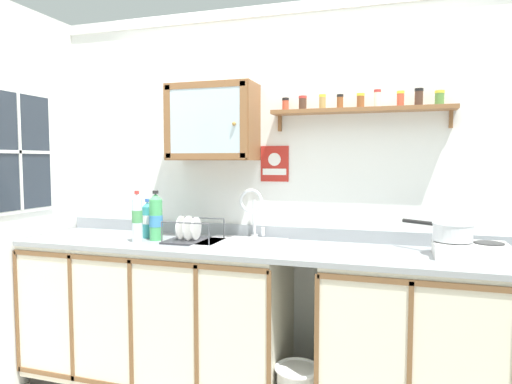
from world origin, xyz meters
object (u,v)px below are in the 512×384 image
(saucepan, at_px, (452,231))
(dish_rack, at_px, (192,236))
(sink, at_px, (242,248))
(bottle_water_clear_1, at_px, (137,218))
(hot_plate_stove, at_px, (471,250))
(bottle_soda_green_0, at_px, (156,218))
(wall_cabinet, at_px, (212,122))
(warning_sign, at_px, (275,164))
(bottle_detergent_teal_2, at_px, (148,220))

(saucepan, relative_size, dish_rack, 1.06)
(sink, height_order, saucepan, sink)
(bottle_water_clear_1, xyz_separation_m, dish_rack, (0.32, 0.11, -0.12))
(hot_plate_stove, relative_size, bottle_water_clear_1, 1.14)
(bottle_soda_green_0, height_order, wall_cabinet, wall_cabinet)
(sink, height_order, wall_cabinet, wall_cabinet)
(saucepan, xyz_separation_m, bottle_water_clear_1, (-1.81, -0.16, 0.02))
(saucepan, height_order, dish_rack, saucepan)
(wall_cabinet, distance_m, warning_sign, 0.48)
(bottle_soda_green_0, relative_size, bottle_detergent_teal_2, 1.24)
(bottle_detergent_teal_2, bearing_deg, bottle_soda_green_0, -32.79)
(sink, relative_size, wall_cabinet, 0.86)
(saucepan, bearing_deg, bottle_soda_green_0, -178.04)
(sink, distance_m, hot_plate_stove, 1.27)
(sink, distance_m, dish_rack, 0.32)
(bottle_water_clear_1, distance_m, warning_sign, 0.93)
(saucepan, bearing_deg, sink, -179.59)
(bottle_water_clear_1, bearing_deg, sink, 13.33)
(dish_rack, height_order, wall_cabinet, wall_cabinet)
(bottle_soda_green_0, xyz_separation_m, dish_rack, (0.25, 0.01, -0.11))
(hot_plate_stove, xyz_separation_m, dish_rack, (-1.59, -0.03, -0.00))
(sink, bearing_deg, warning_sign, 62.28)
(saucepan, xyz_separation_m, wall_cabinet, (-1.42, 0.12, 0.62))
(sink, distance_m, bottle_detergent_teal_2, 0.68)
(bottle_detergent_teal_2, bearing_deg, hot_plate_stove, -0.74)
(bottle_soda_green_0, distance_m, dish_rack, 0.27)
(warning_sign, bearing_deg, saucepan, -13.34)
(bottle_water_clear_1, bearing_deg, saucepan, 5.01)
(saucepan, relative_size, bottle_detergent_teal_2, 1.40)
(hot_plate_stove, xyz_separation_m, wall_cabinet, (-1.52, 0.14, 0.71))
(bottle_detergent_teal_2, xyz_separation_m, warning_sign, (0.79, 0.24, 0.36))
(sink, xyz_separation_m, bottle_soda_green_0, (-0.56, -0.05, 0.17))
(hot_plate_stove, relative_size, bottle_detergent_teal_2, 1.43)
(sink, relative_size, bottle_detergent_teal_2, 1.91)
(wall_cabinet, relative_size, warning_sign, 2.48)
(warning_sign, bearing_deg, dish_rack, -146.43)
(bottle_detergent_teal_2, distance_m, warning_sign, 0.91)
(wall_cabinet, bearing_deg, bottle_detergent_teal_2, -163.87)
(sink, relative_size, warning_sign, 2.13)
(sink, height_order, bottle_water_clear_1, sink)
(saucepan, bearing_deg, bottle_water_clear_1, -174.99)
(sink, height_order, hot_plate_stove, sink)
(dish_rack, bearing_deg, sink, 7.73)
(bottle_detergent_teal_2, relative_size, warning_sign, 1.11)
(saucepan, distance_m, warning_sign, 1.13)
(sink, distance_m, bottle_water_clear_1, 0.68)
(hot_plate_stove, relative_size, bottle_soda_green_0, 1.16)
(bottle_water_clear_1, bearing_deg, bottle_detergent_teal_2, 98.36)
(saucepan, relative_size, bottle_water_clear_1, 1.12)
(wall_cabinet, bearing_deg, warning_sign, 18.20)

